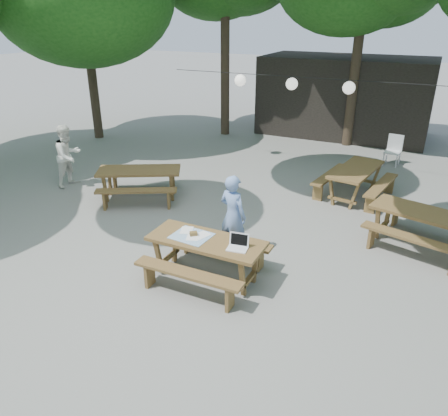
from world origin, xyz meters
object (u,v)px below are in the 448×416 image
at_px(plastic_chair, 392,157).
at_px(main_picnic_table, 206,258).
at_px(second_person, 68,156).
at_px(woman, 233,215).
at_px(picnic_table_nw, 140,183).

bearing_deg(plastic_chair, main_picnic_table, -98.21).
bearing_deg(plastic_chair, second_person, -136.52).
distance_m(woman, second_person, 5.58).
bearing_deg(picnic_table_nw, woman, -52.79).
height_order(main_picnic_table, picnic_table_nw, same).
bearing_deg(second_person, main_picnic_table, -110.64).
height_order(picnic_table_nw, second_person, second_person).
distance_m(main_picnic_table, plastic_chair, 8.22).
bearing_deg(plastic_chair, woman, -99.96).
relative_size(second_person, plastic_chair, 1.82).
bearing_deg(main_picnic_table, picnic_table_nw, 142.15).
height_order(second_person, plastic_chair, second_person).
bearing_deg(second_person, plastic_chair, -50.36).
bearing_deg(second_person, woman, -101.08).
xyz_separation_m(main_picnic_table, picnic_table_nw, (-3.17, 2.46, 0.00)).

